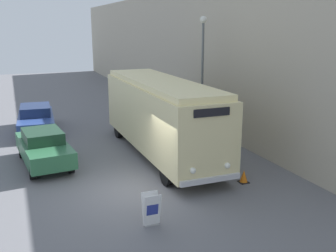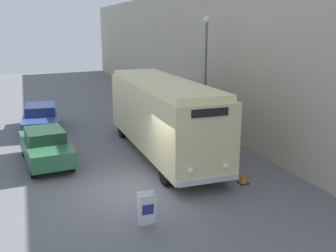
% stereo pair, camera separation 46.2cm
% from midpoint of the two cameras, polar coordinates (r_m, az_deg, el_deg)
% --- Properties ---
extents(ground_plane, '(80.00, 80.00, 0.00)m').
position_cam_midpoint_polar(ground_plane, '(14.59, -5.09, -9.22)').
color(ground_plane, slate).
extents(building_wall_right, '(0.30, 60.00, 8.11)m').
position_cam_midpoint_polar(building_wall_right, '(25.10, 2.41, 10.27)').
color(building_wall_right, '#B2A893').
rests_on(building_wall_right, ground_plane).
extents(vintage_bus, '(2.45, 9.95, 3.49)m').
position_cam_midpoint_polar(vintage_bus, '(17.88, -1.86, 1.80)').
color(vintage_bus, black).
rests_on(vintage_bus, ground_plane).
extents(sign_board, '(0.52, 0.38, 1.01)m').
position_cam_midpoint_polar(sign_board, '(12.00, -3.56, -12.03)').
color(sign_board, gray).
rests_on(sign_board, ground_plane).
extents(streetlamp, '(0.36, 0.36, 6.30)m').
position_cam_midpoint_polar(streetlamp, '(20.32, 4.39, 9.43)').
color(streetlamp, '#595E60').
rests_on(streetlamp, ground_plane).
extents(parked_car_near, '(2.20, 4.53, 1.50)m').
position_cam_midpoint_polar(parked_car_near, '(17.72, -18.29, -2.93)').
color(parked_car_near, black).
rests_on(parked_car_near, ground_plane).
extents(parked_car_mid, '(2.17, 4.89, 1.49)m').
position_cam_midpoint_polar(parked_car_mid, '(23.39, -19.15, 1.04)').
color(parked_car_mid, black).
rests_on(parked_car_mid, ground_plane).
extents(traffic_cone, '(0.36, 0.36, 0.49)m').
position_cam_midpoint_polar(traffic_cone, '(15.32, 10.09, -7.23)').
color(traffic_cone, black).
rests_on(traffic_cone, ground_plane).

